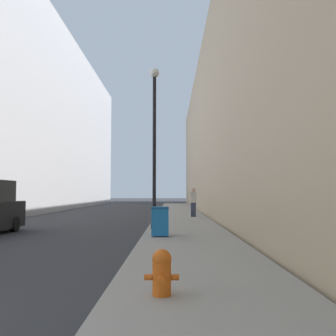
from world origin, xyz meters
name	(u,v)px	position (x,y,z in m)	size (l,w,h in m)	color
sidewalk_right	(182,220)	(5.45, 18.00, 0.06)	(3.28, 60.00, 0.12)	gray
building_right_stone	(276,130)	(13.19, 26.00, 6.60)	(12.00, 60.00, 13.20)	tan
fire_hydrant	(162,271)	(4.70, 1.96, 0.48)	(0.52, 0.41, 0.68)	#D15614
trash_bin	(160,221)	(4.45, 9.42, 0.65)	(0.60, 0.64, 1.02)	#19609E
lamppost	(154,135)	(4.12, 12.02, 4.08)	(0.40, 0.40, 6.84)	black
pedestrian_on_sidewalk	(193,202)	(6.21, 19.82, 1.03)	(0.36, 0.24, 1.80)	#2D3347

